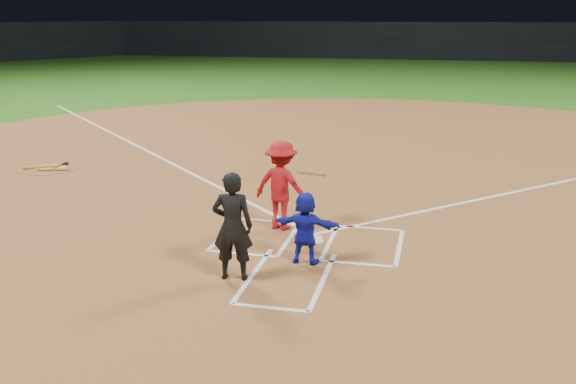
% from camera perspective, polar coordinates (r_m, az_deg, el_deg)
% --- Properties ---
extents(ground, '(120.00, 120.00, 0.00)m').
position_cam_1_polar(ground, '(11.50, 1.91, -4.37)').
color(ground, '#225916').
rests_on(ground, ground).
extents(home_plate_dirt, '(28.00, 28.00, 0.01)m').
position_cam_1_polar(home_plate_dirt, '(17.19, 5.84, 2.34)').
color(home_plate_dirt, brown).
rests_on(home_plate_dirt, ground).
extents(stadium_wall_far, '(80.00, 1.20, 3.20)m').
position_cam_1_polar(stadium_wall_far, '(58.69, 11.39, 13.05)').
color(stadium_wall_far, black).
rests_on(stadium_wall_far, ground).
extents(home_plate, '(0.60, 0.60, 0.02)m').
position_cam_1_polar(home_plate, '(11.49, 1.92, -4.28)').
color(home_plate, white).
rests_on(home_plate, home_plate_dirt).
extents(on_deck_circle, '(1.70, 1.70, 0.01)m').
position_cam_1_polar(on_deck_circle, '(17.96, -20.41, 2.04)').
color(on_deck_circle, brown).
rests_on(on_deck_circle, home_plate_dirt).
extents(on_deck_logo, '(0.80, 0.80, 0.00)m').
position_cam_1_polar(on_deck_logo, '(17.96, -20.41, 2.06)').
color(on_deck_logo, gold).
rests_on(on_deck_logo, on_deck_circle).
extents(on_deck_bat_a, '(0.14, 0.84, 0.06)m').
position_cam_1_polar(on_deck_bat_a, '(18.07, -19.59, 2.32)').
color(on_deck_bat_a, olive).
rests_on(on_deck_bat_a, on_deck_circle).
extents(on_deck_bat_b, '(0.71, 0.56, 0.06)m').
position_cam_1_polar(on_deck_bat_b, '(17.98, -21.13, 2.11)').
color(on_deck_bat_b, olive).
rests_on(on_deck_bat_b, on_deck_circle).
extents(on_deck_bat_c, '(0.82, 0.31, 0.06)m').
position_cam_1_polar(on_deck_bat_c, '(17.54, -20.13, 1.89)').
color(on_deck_bat_c, olive).
rests_on(on_deck_bat_c, on_deck_circle).
extents(bat_weight_donut, '(0.19, 0.19, 0.05)m').
position_cam_1_polar(bat_weight_donut, '(18.17, -19.21, 2.40)').
color(bat_weight_donut, black).
rests_on(bat_weight_donut, on_deck_circle).
extents(catcher, '(1.12, 0.42, 1.19)m').
position_cam_1_polar(catcher, '(10.30, 1.56, -3.21)').
color(catcher, '#161DB5').
rests_on(catcher, home_plate_dirt).
extents(umpire, '(0.66, 0.48, 1.68)m').
position_cam_1_polar(umpire, '(9.65, -4.95, -3.04)').
color(umpire, black).
rests_on(umpire, home_plate_dirt).
extents(chalk_markings, '(28.35, 17.32, 0.01)m').
position_cam_1_polar(chalk_markings, '(16.50, 5.51, 1.82)').
color(chalk_markings, white).
rests_on(chalk_markings, home_plate_dirt).
extents(batter_at_plate, '(1.41, 0.97, 1.67)m').
position_cam_1_polar(batter_at_plate, '(11.89, -0.59, 0.60)').
color(batter_at_plate, '#A71218').
rests_on(batter_at_plate, home_plate_dirt).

